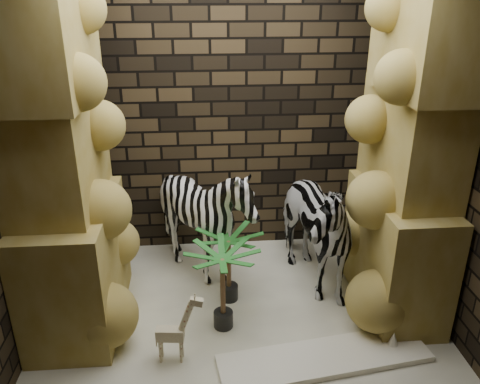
{
  "coord_description": "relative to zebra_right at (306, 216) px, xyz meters",
  "views": [
    {
      "loc": [
        -0.3,
        -3.65,
        2.75
      ],
      "look_at": [
        0.02,
        0.15,
        1.11
      ],
      "focal_mm": 35.97,
      "sensor_mm": 36.0,
      "label": 1
    }
  ],
  "objects": [
    {
      "name": "floor",
      "position": [
        -0.67,
        -0.38,
        -0.74
      ],
      "size": [
        3.5,
        3.5,
        0.0
      ],
      "primitive_type": "plane",
      "color": "white",
      "rests_on": "ground"
    },
    {
      "name": "wall_back",
      "position": [
        -0.67,
        0.87,
        0.76
      ],
      "size": [
        3.5,
        0.0,
        3.5
      ],
      "primitive_type": "plane",
      "rotation": [
        1.57,
        0.0,
        0.0
      ],
      "color": "black",
      "rests_on": "ground"
    },
    {
      "name": "wall_front",
      "position": [
        -0.67,
        -1.63,
        0.76
      ],
      "size": [
        3.5,
        0.0,
        3.5
      ],
      "primitive_type": "plane",
      "rotation": [
        -1.57,
        0.0,
        0.0
      ],
      "color": "black",
      "rests_on": "ground"
    },
    {
      "name": "wall_left",
      "position": [
        -2.42,
        -0.38,
        0.76
      ],
      "size": [
        0.0,
        3.0,
        3.0
      ],
      "primitive_type": "plane",
      "rotation": [
        1.57,
        0.0,
        1.57
      ],
      "color": "black",
      "rests_on": "ground"
    },
    {
      "name": "wall_right",
      "position": [
        1.08,
        -0.38,
        0.76
      ],
      "size": [
        0.0,
        3.0,
        3.0
      ],
      "primitive_type": "plane",
      "rotation": [
        1.57,
        0.0,
        -1.57
      ],
      "color": "black",
      "rests_on": "ground"
    },
    {
      "name": "rock_pillar_left",
      "position": [
        -2.07,
        -0.38,
        0.76
      ],
      "size": [
        0.68,
        1.3,
        3.0
      ],
      "primitive_type": null,
      "color": "tan",
      "rests_on": "floor"
    },
    {
      "name": "rock_pillar_right",
      "position": [
        0.75,
        -0.38,
        0.76
      ],
      "size": [
        0.58,
        1.25,
        3.0
      ],
      "primitive_type": null,
      "color": "tan",
      "rests_on": "floor"
    },
    {
      "name": "zebra_right",
      "position": [
        0.0,
        0.0,
        0.0
      ],
      "size": [
        0.97,
        1.38,
        1.48
      ],
      "primitive_type": "imported",
      "rotation": [
        0.0,
        0.0,
        0.26
      ],
      "color": "white",
      "rests_on": "floor"
    },
    {
      "name": "zebra_left",
      "position": [
        -0.95,
        0.19,
        -0.16
      ],
      "size": [
        1.18,
        1.4,
        1.17
      ],
      "primitive_type": "imported",
      "rotation": [
        0.0,
        0.0,
        -0.11
      ],
      "color": "white",
      "rests_on": "floor"
    },
    {
      "name": "giraffe_toy",
      "position": [
        -1.27,
        -0.99,
        -0.42
      ],
      "size": [
        0.34,
        0.14,
        0.64
      ],
      "primitive_type": null,
      "rotation": [
        0.0,
        0.0,
        -0.1
      ],
      "color": "beige",
      "rests_on": "floor"
    },
    {
      "name": "palm_front",
      "position": [
        -0.76,
        -0.22,
        -0.38
      ],
      "size": [
        0.36,
        0.36,
        0.72
      ],
      "primitive_type": null,
      "color": "#1E5C25",
      "rests_on": "floor"
    },
    {
      "name": "palm_back",
      "position": [
        -0.83,
        -0.62,
        -0.35
      ],
      "size": [
        0.36,
        0.36,
        0.78
      ],
      "primitive_type": null,
      "color": "#1E5C25",
      "rests_on": "floor"
    },
    {
      "name": "surfboard",
      "position": [
        -0.05,
        -1.11,
        -0.72
      ],
      "size": [
        1.74,
        0.65,
        0.05
      ],
      "primitive_type": "cube",
      "rotation": [
        0.0,
        0.0,
        0.14
      ],
      "color": "white",
      "rests_on": "floor"
    }
  ]
}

